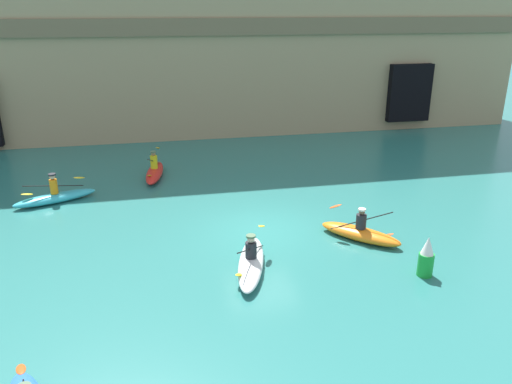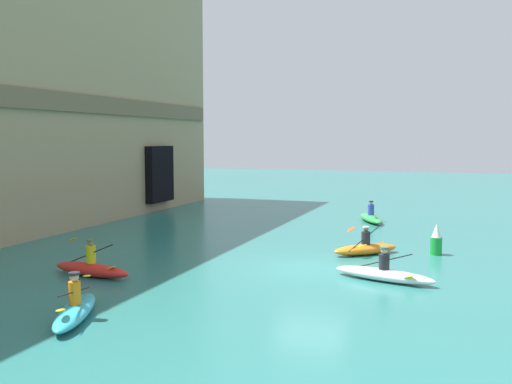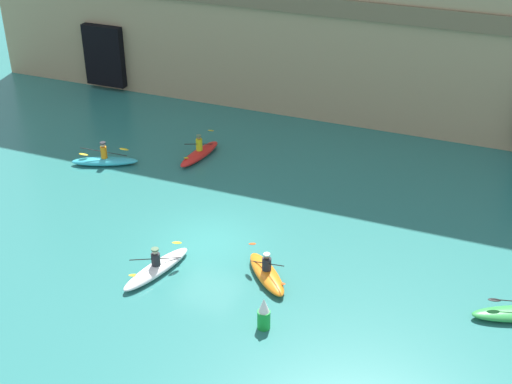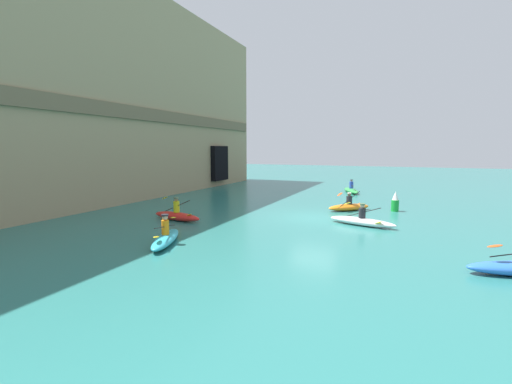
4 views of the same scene
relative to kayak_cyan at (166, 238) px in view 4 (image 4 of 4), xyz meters
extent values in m
plane|color=#28706B|center=(7.46, -4.22, -0.24)|extent=(120.00, 120.00, 0.00)
cube|color=#9E8966|center=(7.09, 12.59, 7.48)|extent=(39.11, 7.59, 15.44)
cube|color=brown|center=(7.09, 8.75, 6.04)|extent=(38.32, 0.24, 0.91)
cube|color=black|center=(19.62, 8.65, 2.09)|extent=(2.71, 0.70, 3.47)
ellipsoid|color=#33B2C6|center=(0.00, 0.00, -0.05)|extent=(3.20, 1.91, 0.38)
cylinder|color=orange|center=(0.00, 0.00, 0.43)|extent=(0.30, 0.30, 0.59)
sphere|color=tan|center=(0.00, 0.00, 0.84)|extent=(0.23, 0.23, 0.23)
cylinder|color=#232328|center=(0.00, 0.00, 0.93)|extent=(0.29, 0.29, 0.06)
cylinder|color=black|center=(0.00, 0.00, 0.46)|extent=(2.13, 0.75, 0.41)
ellipsoid|color=yellow|center=(-0.95, -0.32, 0.30)|extent=(0.48, 0.31, 0.12)
ellipsoid|color=yellow|center=(0.95, 0.32, 0.63)|extent=(0.48, 0.31, 0.12)
ellipsoid|color=green|center=(19.44, -4.55, -0.04)|extent=(3.44, 2.08, 0.39)
cylinder|color=#2D47B7|center=(19.44, -4.55, 0.44)|extent=(0.33, 0.33, 0.57)
sphere|color=beige|center=(19.44, -4.55, 0.81)|extent=(0.18, 0.18, 0.18)
cylinder|color=#232328|center=(19.44, -4.55, 0.88)|extent=(0.23, 0.23, 0.06)
cylinder|color=black|center=(19.44, -4.55, 0.46)|extent=(2.10, 0.56, 0.06)
ellipsoid|color=black|center=(18.51, -4.78, 0.45)|extent=(0.47, 0.28, 0.06)
ellipsoid|color=black|center=(20.37, -4.32, 0.48)|extent=(0.47, 0.28, 0.06)
ellipsoid|color=orange|center=(10.53, -5.66, -0.03)|extent=(2.48, 2.60, 0.42)
cylinder|color=#232328|center=(10.53, -5.66, 0.42)|extent=(0.34, 0.34, 0.49)
sphere|color=brown|center=(10.53, -5.66, 0.77)|extent=(0.20, 0.20, 0.20)
cylinder|color=silver|center=(10.53, -5.66, 0.85)|extent=(0.25, 0.25, 0.06)
cylinder|color=black|center=(10.53, -5.66, 0.45)|extent=(1.72, 1.06, 0.92)
ellipsoid|color=#D84C19|center=(9.78, -5.20, 0.84)|extent=(0.45, 0.37, 0.23)
ellipsoid|color=#D84C19|center=(11.28, -6.11, 0.05)|extent=(0.45, 0.37, 0.23)
ellipsoid|color=white|center=(6.57, -6.86, -0.05)|extent=(1.58, 3.43, 0.38)
cylinder|color=#232328|center=(6.57, -6.86, 0.39)|extent=(0.34, 0.34, 0.49)
sphere|color=beige|center=(6.57, -6.86, 0.74)|extent=(0.22, 0.22, 0.22)
cylinder|color=#4C6B4C|center=(6.57, -6.86, 0.84)|extent=(0.28, 0.28, 0.06)
cylinder|color=black|center=(6.57, -6.86, 0.41)|extent=(1.15, 1.82, 0.80)
ellipsoid|color=yellow|center=(7.06, -6.06, 0.75)|extent=(0.38, 0.46, 0.20)
ellipsoid|color=yellow|center=(6.07, -7.66, 0.07)|extent=(0.38, 0.46, 0.20)
ellipsoid|color=red|center=(3.93, 2.35, -0.02)|extent=(1.11, 3.18, 0.44)
cylinder|color=gold|center=(3.93, 2.35, 0.49)|extent=(0.32, 0.32, 0.59)
sphere|color=#9E704C|center=(3.93, 2.35, 0.89)|extent=(0.20, 0.20, 0.20)
cylinder|color=#4C6B4C|center=(3.93, 2.35, 0.97)|extent=(0.25, 0.25, 0.06)
cylinder|color=black|center=(3.93, 2.35, 0.52)|extent=(0.54, 2.07, 0.85)
ellipsoid|color=yellow|center=(3.70, 1.44, 0.15)|extent=(0.28, 0.46, 0.21)
ellipsoid|color=yellow|center=(4.15, 3.27, 0.89)|extent=(0.28, 0.46, 0.21)
ellipsoid|color=#D84C19|center=(1.22, -11.29, 0.64)|extent=(0.30, 0.48, 0.12)
cylinder|color=green|center=(11.43, -8.27, 0.11)|extent=(0.45, 0.45, 0.69)
cone|color=white|center=(11.43, -8.27, 0.72)|extent=(0.38, 0.38, 0.54)
camera|label=1|loc=(4.02, -19.73, 7.11)|focal=35.00mm
camera|label=2|loc=(-11.68, -9.05, 4.33)|focal=40.00mm
camera|label=3|loc=(18.08, -25.67, 15.68)|focal=50.00mm
camera|label=4|loc=(-10.84, -8.64, 3.56)|focal=24.00mm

